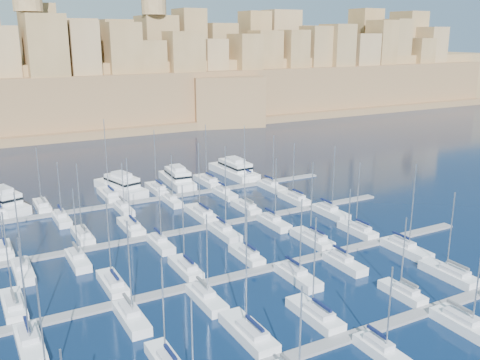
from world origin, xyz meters
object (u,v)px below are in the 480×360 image
motor_yacht_c (177,178)px  motor_yacht_d (234,169)px  sailboat_4 (403,293)px  motor_yacht_a (3,201)px  sailboat_2 (249,333)px  motor_yacht_b (121,185)px

motor_yacht_c → motor_yacht_d: 16.67m
sailboat_4 → motor_yacht_d: (10.96, 71.51, 1.01)m
motor_yacht_a → sailboat_2: bearing=-73.0°
sailboat_2 → motor_yacht_b: bearing=86.1°
motor_yacht_d → sailboat_4: bearing=-98.7°
motor_yacht_a → motor_yacht_b: 25.93m
sailboat_4 → motor_yacht_a: (-45.80, 70.90, 1.01)m
motor_yacht_b → motor_yacht_c: size_ratio=1.06×
motor_yacht_b → motor_yacht_c: (14.19, -0.33, 0.00)m
sailboat_2 → motor_yacht_b: 69.73m
sailboat_2 → sailboat_4: size_ratio=1.40×
motor_yacht_a → motor_yacht_d: bearing=0.6°
motor_yacht_d → motor_yacht_a: bearing=-179.4°
motor_yacht_c → sailboat_2: bearing=-105.3°
motor_yacht_b → motor_yacht_d: bearing=1.2°
sailboat_2 → motor_yacht_c: (18.91, 69.23, 0.95)m
motor_yacht_a → motor_yacht_d: size_ratio=0.96×
sailboat_2 → sailboat_4: (24.59, -1.30, -0.06)m
motor_yacht_a → motor_yacht_c: (40.12, -0.37, 0.00)m
motor_yacht_b → motor_yacht_c: 14.19m
motor_yacht_a → motor_yacht_d: (56.76, 0.61, 0.00)m
sailboat_2 → motor_yacht_c: 71.78m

